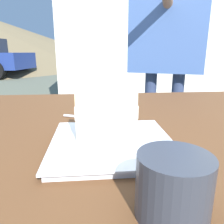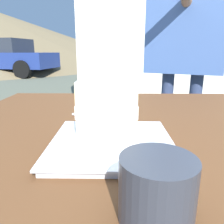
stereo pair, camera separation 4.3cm
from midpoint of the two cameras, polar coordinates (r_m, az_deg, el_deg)
name	(u,v)px [view 1 (the left image)]	position (r m, az deg, el deg)	size (l,w,h in m)	color
patio_table	(147,172)	(0.58, 7.09, -15.44)	(1.10, 1.05, 0.76)	brown
dessert_plate	(112,143)	(0.45, -2.75, -8.23)	(0.25, 0.25, 0.02)	white
cake_slice	(106,110)	(0.45, -4.34, 0.60)	(0.12, 0.06, 0.12)	beige
dessert_fork	(94,118)	(0.64, -6.57, -1.63)	(0.16, 0.08, 0.01)	silver
coffee_cup	(173,185)	(0.27, 11.16, -18.32)	(0.09, 0.09, 0.08)	#333842
diner_person	(168,28)	(1.43, 13.47, 20.60)	(0.48, 0.62, 1.62)	navy
patio_building	(173,25)	(4.26, 15.32, 21.09)	(3.70, 2.71, 2.80)	silver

